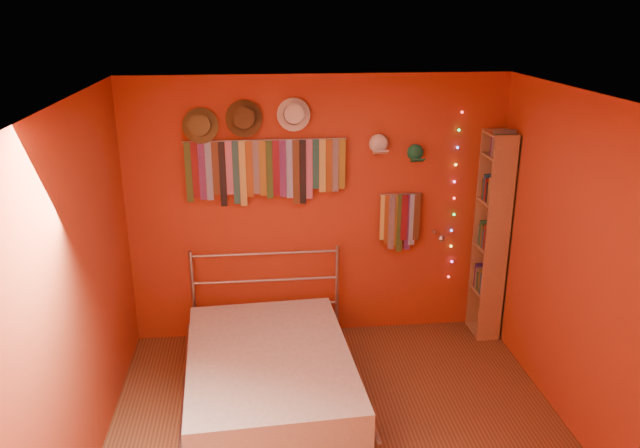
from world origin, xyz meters
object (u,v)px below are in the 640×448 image
object	(u,v)px
reading_lamp	(440,237)
bed	(270,372)
tie_rack	(265,168)
bookshelf	(496,235)

from	to	relation	value
reading_lamp	bed	distance (m)	2.01
tie_rack	bed	xyz separation A→B (m)	(-0.03, -1.01, -1.47)
tie_rack	bookshelf	bearing A→B (deg)	-4.14
bookshelf	bed	distance (m)	2.46
bed	reading_lamp	bearing A→B (deg)	24.47
reading_lamp	bed	xyz separation A→B (m)	(-1.63, -0.86, -0.80)
tie_rack	bookshelf	world-z (taller)	bookshelf
tie_rack	bed	bearing A→B (deg)	-91.66
tie_rack	bookshelf	xyz separation A→B (m)	(2.14, -0.15, -0.67)
reading_lamp	bookshelf	bearing A→B (deg)	-0.65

